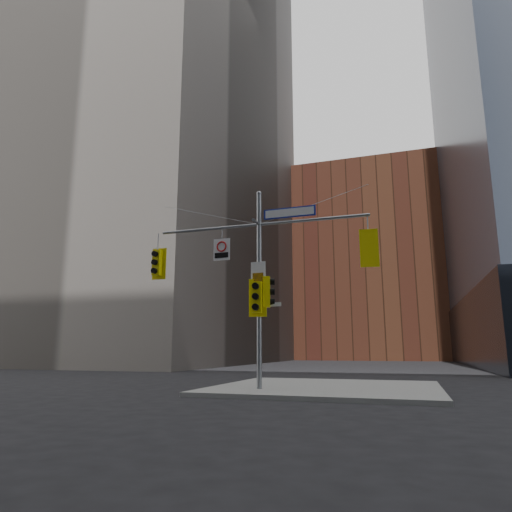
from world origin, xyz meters
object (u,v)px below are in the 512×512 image
Objects in this scene: traffic_light_west_arm at (157,263)px; regulatory_sign_arm at (222,249)px; traffic_light_east_arm at (369,249)px; traffic_light_pole_side at (268,292)px; traffic_light_pole_front at (257,297)px; signal_assembly at (259,267)px; street_sign_blade at (289,213)px.

traffic_light_west_arm is 1.50× the size of regulatory_sign_arm.
traffic_light_west_arm is 8.13m from traffic_light_east_arm.
traffic_light_west_arm is at bearing -7.40° from traffic_light_east_arm.
traffic_light_pole_side is 0.48m from traffic_light_pole_front.
signal_assembly is at bearing 3.08° from regulatory_sign_arm.
traffic_light_west_arm is at bearing 76.50° from traffic_light_pole_side.
traffic_light_pole_side is at bearing 3.51° from regulatory_sign_arm.
traffic_light_east_arm is at bearing -103.83° from traffic_light_pole_side.
traffic_light_pole_front is at bearing -166.24° from street_sign_blade.
regulatory_sign_arm is at bearing 164.27° from traffic_light_pole_front.
traffic_light_pole_front is 0.70× the size of street_sign_blade.
traffic_light_west_arm is 4.50m from traffic_light_pole_front.
regulatory_sign_arm is (2.75, -0.03, 0.38)m from traffic_light_west_arm.
traffic_light_west_arm is at bearing -179.43° from street_sign_blade.
traffic_light_pole_front is at bearing -3.26° from traffic_light_west_arm.
traffic_light_west_arm is (-4.22, 0.01, 0.38)m from signal_assembly.
traffic_light_pole_side is 0.80× the size of traffic_light_pole_front.
street_sign_blade is at bearing 0.17° from signal_assembly.
traffic_light_east_arm is 3.81m from traffic_light_pole_side.
regulatory_sign_arm is (-1.47, 0.25, 1.90)m from traffic_light_pole_front.
traffic_light_west_arm is 0.92× the size of traffic_light_pole_front.
traffic_light_pole_side is (4.55, 0.00, -1.31)m from traffic_light_west_arm.
signal_assembly is 4.24m from traffic_light_west_arm.
signal_assembly is at bearing -7.31° from traffic_light_east_arm.
traffic_light_east_arm is 1.56× the size of regulatory_sign_arm.
traffic_light_west_arm is 0.65× the size of street_sign_blade.
regulatory_sign_arm is (-1.47, -0.02, 0.76)m from signal_assembly.
street_sign_blade is at bearing -104.55° from traffic_light_pole_side.
traffic_light_pole_front is at bearing -3.40° from traffic_light_east_arm.
regulatory_sign_arm is at bearing -179.21° from signal_assembly.
signal_assembly is at bearing -179.16° from street_sign_blade.
street_sign_blade reaches higher than traffic_light_pole_side.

